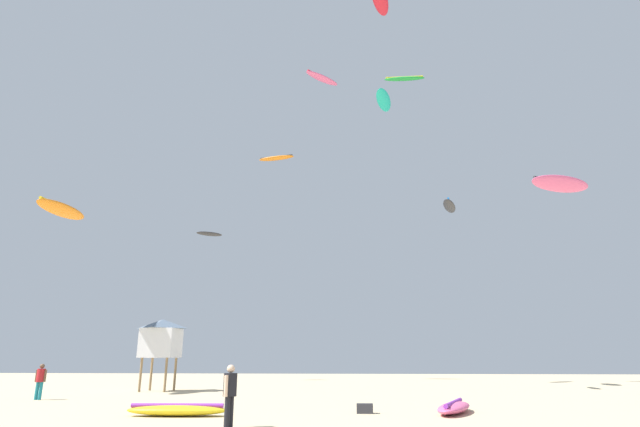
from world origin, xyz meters
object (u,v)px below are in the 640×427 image
(kite_grounded_mid, at_px, (177,410))
(lifeguard_tower, at_px, (161,338))
(kite_grounded_near, at_px, (454,407))
(kite_aloft_5, at_px, (276,158))
(kite_aloft_8, at_px, (322,78))
(kite_aloft_7, at_px, (62,210))
(kite_aloft_6, at_px, (449,206))
(cooler_box, at_px, (365,408))
(kite_aloft_0, at_px, (384,100))
(kite_aloft_1, at_px, (404,79))
(kite_aloft_4, at_px, (209,234))
(kite_aloft_3, at_px, (560,184))
(person_foreground, at_px, (230,391))
(person_midground, at_px, (40,379))

(kite_grounded_mid, bearing_deg, lifeguard_tower, 114.74)
(kite_grounded_near, xyz_separation_m, kite_aloft_5, (-11.62, 28.59, 21.59))
(kite_grounded_near, xyz_separation_m, kite_aloft_8, (-6.26, 21.14, 26.09))
(lifeguard_tower, distance_m, kite_aloft_7, 9.70)
(kite_aloft_6, bearing_deg, kite_grounded_near, -101.65)
(cooler_box, xyz_separation_m, kite_aloft_6, (6.06, 14.83, 11.72))
(kite_aloft_0, xyz_separation_m, kite_aloft_6, (3.99, -3.13, -10.01))
(kite_grounded_mid, height_order, kite_aloft_1, kite_aloft_1)
(kite_grounded_mid, relative_size, lifeguard_tower, 0.81)
(kite_grounded_near, relative_size, kite_aloft_4, 1.41)
(kite_aloft_4, bearing_deg, kite_aloft_1, -13.49)
(kite_aloft_3, xyz_separation_m, kite_aloft_8, (-13.23, 15.32, 16.04))
(kite_aloft_6, distance_m, kite_aloft_8, 18.36)
(kite_aloft_3, xyz_separation_m, kite_aloft_4, (-24.72, 21.39, 3.26))
(kite_grounded_mid, xyz_separation_m, kite_aloft_6, (12.18, 16.27, 11.69))
(kite_aloft_4, xyz_separation_m, kite_aloft_7, (-3.08, -18.85, -3.14))
(person_foreground, xyz_separation_m, kite_aloft_5, (-4.90, 33.09, 20.83))
(kite_aloft_7, bearing_deg, kite_aloft_5, 65.54)
(kite_aloft_4, xyz_separation_m, kite_aloft_5, (6.12, 1.39, 8.28))
(lifeguard_tower, distance_m, kite_aloft_8, 26.73)
(lifeguard_tower, relative_size, kite_aloft_6, 1.31)
(person_foreground, distance_m, kite_aloft_4, 35.84)
(kite_aloft_7, bearing_deg, lifeguard_tower, 29.17)
(lifeguard_tower, xyz_separation_m, kite_aloft_7, (-5.57, -3.11, 7.32))
(person_midground, relative_size, kite_aloft_8, 0.48)
(kite_aloft_1, bearing_deg, person_foreground, -106.41)
(kite_aloft_4, distance_m, kite_aloft_8, 18.23)
(cooler_box, height_order, kite_aloft_5, kite_aloft_5)
(cooler_box, distance_m, kite_aloft_1, 35.40)
(person_midground, relative_size, cooler_box, 2.85)
(kite_aloft_8, bearing_deg, kite_grounded_near, -73.51)
(kite_aloft_0, xyz_separation_m, kite_aloft_3, (7.97, -11.86, -11.63))
(kite_grounded_mid, xyz_separation_m, lifeguard_tower, (-6.08, 13.19, 2.86))
(lifeguard_tower, bearing_deg, kite_aloft_5, 78.01)
(kite_aloft_8, bearing_deg, kite_aloft_6, -35.46)
(person_foreground, relative_size, kite_grounded_mid, 0.49)
(person_midground, xyz_separation_m, cooler_box, (15.03, -4.82, -0.77))
(kite_aloft_7, bearing_deg, person_midground, -54.38)
(kite_grounded_mid, distance_m, kite_aloft_0, 30.23)
(kite_aloft_3, bearing_deg, kite_aloft_0, 123.90)
(person_foreground, height_order, kite_aloft_8, kite_aloft_8)
(kite_aloft_0, distance_m, kite_aloft_7, 24.75)
(person_foreground, height_order, lifeguard_tower, lifeguard_tower)
(lifeguard_tower, height_order, kite_aloft_5, kite_aloft_5)
(person_midground, bearing_deg, cooler_box, -107.24)
(lifeguard_tower, xyz_separation_m, kite_aloft_8, (9.00, 9.67, 23.24))
(kite_aloft_4, bearing_deg, person_midground, -90.87)
(person_midground, bearing_deg, kite_aloft_4, -0.32)
(person_foreground, xyz_separation_m, kite_grounded_near, (6.73, 4.50, -0.76))
(person_midground, height_order, kite_aloft_3, kite_aloft_3)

